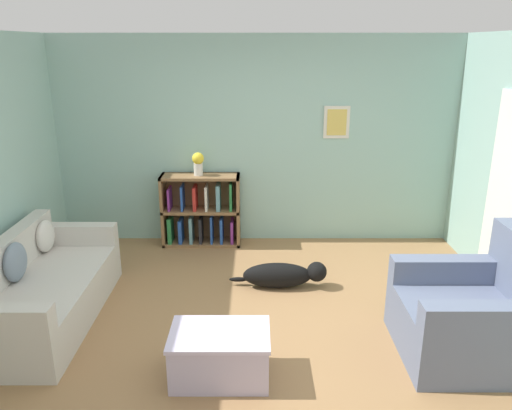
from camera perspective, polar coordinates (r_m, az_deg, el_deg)
The scene contains 8 objects.
ground_plane at distance 4.70m, azimuth -0.00°, elevation -13.80°, with size 14.00×14.00×0.00m, color #997047.
wall_back at distance 6.36m, azimuth 0.03°, elevation 7.30°, with size 5.60×0.13×2.60m.
couch at distance 5.10m, azimuth -23.53°, elevation -9.00°, with size 0.87×1.93×0.77m.
bookshelf at distance 6.41m, azimuth -6.28°, elevation -0.77°, with size 0.99×0.32×0.92m.
recliner_chair at distance 4.56m, azimuth 23.74°, elevation -11.52°, with size 1.06×1.01×1.03m.
coffee_table at distance 4.01m, azimuth -4.14°, elevation -16.51°, with size 0.77×0.51×0.39m.
dog at distance 5.34m, azimuth 3.14°, elevation -7.97°, with size 1.04×0.24×0.28m.
vase at distance 6.22m, azimuth -6.63°, elevation 4.84°, with size 0.15×0.15×0.29m.
Camera 1 is at (0.00, -4.00, 2.47)m, focal length 35.00 mm.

